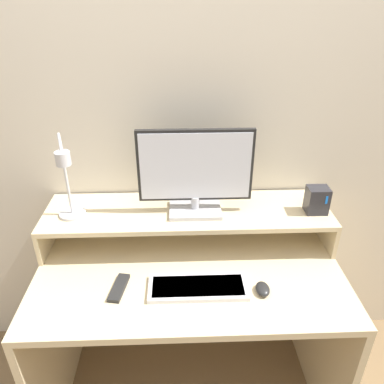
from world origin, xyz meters
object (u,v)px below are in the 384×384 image
at_px(monitor, 195,172).
at_px(remote_control, 119,288).
at_px(router_dock, 317,200).
at_px(keyboard, 198,287).
at_px(desk_lamp, 67,185).
at_px(mouse, 263,289).

xyz_separation_m(monitor, remote_control, (-0.32, -0.31, -0.35)).
distance_m(router_dock, keyboard, 0.65).
relative_size(monitor, desk_lamp, 1.29).
relative_size(monitor, router_dock, 4.06).
bearing_deg(desk_lamp, mouse, -18.61).
distance_m(monitor, router_dock, 0.55).
distance_m(router_dock, mouse, 0.48).
height_order(desk_lamp, keyboard, desk_lamp).
relative_size(desk_lamp, router_dock, 3.15).
height_order(desk_lamp, remote_control, desk_lamp).
xyz_separation_m(keyboard, remote_control, (-0.31, 0.01, -0.00)).
relative_size(desk_lamp, mouse, 4.71).
distance_m(monitor, remote_control, 0.57).
bearing_deg(desk_lamp, monitor, 9.77).
bearing_deg(router_dock, mouse, -132.00).
bearing_deg(monitor, router_dock, -2.88).
bearing_deg(router_dock, keyboard, -151.43).
height_order(desk_lamp, router_dock, desk_lamp).
xyz_separation_m(desk_lamp, keyboard, (0.51, -0.23, -0.35)).
xyz_separation_m(router_dock, keyboard, (-0.54, -0.29, -0.22)).
distance_m(keyboard, mouse, 0.25).
xyz_separation_m(mouse, remote_control, (-0.56, 0.04, -0.01)).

